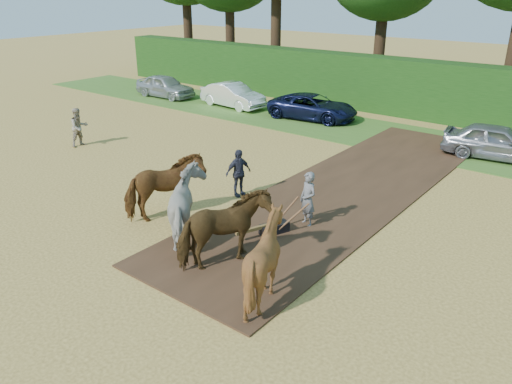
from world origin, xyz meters
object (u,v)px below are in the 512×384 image
(plough_team, at_px, (210,218))
(spectator_near, at_px, (79,127))
(spectator_far, at_px, (238,173))
(parked_cars, at_px, (434,129))

(plough_team, bearing_deg, spectator_near, 162.64)
(spectator_near, relative_size, plough_team, 0.24)
(spectator_near, bearing_deg, spectator_far, -86.31)
(spectator_near, distance_m, parked_cars, 15.78)
(spectator_near, xyz_separation_m, plough_team, (11.10, -3.47, 0.15))
(spectator_near, bearing_deg, plough_team, -103.54)
(spectator_far, bearing_deg, parked_cars, 0.41)
(spectator_near, height_order, plough_team, plough_team)
(plough_team, height_order, parked_cars, plough_team)
(spectator_near, bearing_deg, parked_cars, -47.13)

